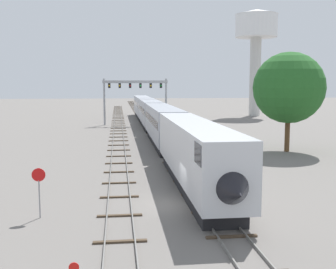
% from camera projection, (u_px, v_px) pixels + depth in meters
% --- Properties ---
extents(ground_plane, '(400.00, 400.00, 0.00)m').
position_uv_depth(ground_plane, '(175.00, 204.00, 26.22)').
color(ground_plane, slate).
extents(track_main, '(2.60, 200.00, 0.16)m').
position_uv_depth(track_main, '(145.00, 121.00, 85.58)').
color(track_main, slate).
rests_on(track_main, ground).
extents(track_near, '(2.60, 160.00, 0.16)m').
position_uv_depth(track_near, '(118.00, 132.00, 65.21)').
color(track_near, slate).
rests_on(track_near, ground).
extents(passenger_train, '(3.04, 86.53, 4.80)m').
position_uv_depth(passenger_train, '(155.00, 117.00, 62.50)').
color(passenger_train, silver).
rests_on(passenger_train, ground).
extents(signal_gantry, '(12.10, 0.49, 8.61)m').
position_uv_depth(signal_gantry, '(135.00, 91.00, 76.97)').
color(signal_gantry, '#999BA0').
rests_on(signal_gantry, ground).
extents(water_tower, '(10.02, 10.02, 25.07)m').
position_uv_depth(water_tower, '(256.00, 32.00, 97.79)').
color(water_tower, beige).
rests_on(water_tower, ground).
extents(stop_sign, '(0.76, 0.08, 2.88)m').
position_uv_depth(stop_sign, '(39.00, 186.00, 23.34)').
color(stop_sign, gray).
rests_on(stop_sign, ground).
extents(trackside_tree_left, '(7.94, 7.94, 11.15)m').
position_uv_depth(trackside_tree_left, '(289.00, 88.00, 46.07)').
color(trackside_tree_left, brown).
rests_on(trackside_tree_left, ground).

